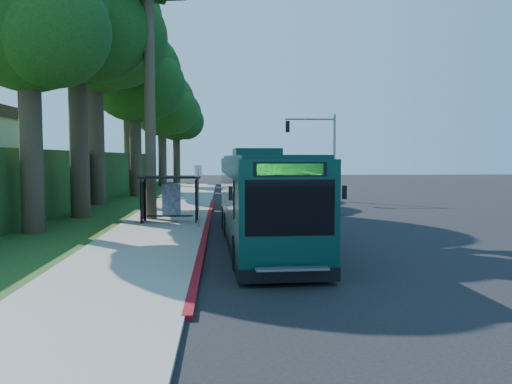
{
  "coord_description": "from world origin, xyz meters",
  "views": [
    {
      "loc": [
        -4.22,
        -29.69,
        3.56
      ],
      "look_at": [
        -2.14,
        1.0,
        1.41
      ],
      "focal_mm": 35.0,
      "sensor_mm": 36.0,
      "label": 1
    }
  ],
  "objects": [
    {
      "name": "tree_3",
      "position": [
        -13.88,
        23.98,
        11.98
      ],
      "size": [
        10.08,
        9.6,
        17.28
      ],
      "color": "#382B1E",
      "rests_on": "ground"
    },
    {
      "name": "traffic_signal_pole",
      "position": [
        3.78,
        10.0,
        4.42
      ],
      "size": [
        4.1,
        0.3,
        7.0
      ],
      "color": "gray",
      "rests_on": "ground"
    },
    {
      "name": "tree_1",
      "position": [
        -13.37,
        7.98,
        12.73
      ],
      "size": [
        10.5,
        10.0,
        18.26
      ],
      "color": "#382B1E",
      "rests_on": "ground"
    },
    {
      "name": "tree_6",
      "position": [
        -12.91,
        -6.01,
        9.71
      ],
      "size": [
        7.56,
        7.2,
        13.74
      ],
      "color": "#382B1E",
      "rests_on": "ground"
    },
    {
      "name": "white_bus",
      "position": [
        -2.6,
        1.11,
        1.61
      ],
      "size": [
        2.58,
        11.11,
        3.3
      ],
      "rotation": [
        0.0,
        0.0,
        0.02
      ],
      "color": "silver",
      "rests_on": "ground"
    },
    {
      "name": "stop_sign_pole",
      "position": [
        -5.4,
        -5.0,
        2.08
      ],
      "size": [
        0.35,
        0.06,
        3.17
      ],
      "color": "gray",
      "rests_on": "ground"
    },
    {
      "name": "bus_shelter",
      "position": [
        -7.26,
        -2.86,
        1.81
      ],
      "size": [
        3.2,
        1.51,
        2.55
      ],
      "color": "black",
      "rests_on": "ground"
    },
    {
      "name": "red_curb",
      "position": [
        -5.0,
        -4.0,
        0.07
      ],
      "size": [
        0.25,
        30.0,
        0.13
      ],
      "primitive_type": "cube",
      "color": "maroon",
      "rests_on": "ground"
    },
    {
      "name": "teal_bus",
      "position": [
        -2.63,
        -9.65,
        1.93
      ],
      "size": [
        3.3,
        13.33,
        3.95
      ],
      "rotation": [
        0.0,
        0.0,
        0.04
      ],
      "color": "#09312A",
      "rests_on": "ground"
    },
    {
      "name": "ground",
      "position": [
        0.0,
        0.0,
        0.0
      ],
      "size": [
        140.0,
        140.0,
        0.0
      ],
      "primitive_type": "plane",
      "color": "black",
      "rests_on": "ground"
    },
    {
      "name": "tree_4",
      "position": [
        -11.4,
        31.98,
        9.73
      ],
      "size": [
        8.4,
        8.0,
        14.14
      ],
      "color": "#382B1E",
      "rests_on": "ground"
    },
    {
      "name": "pickup",
      "position": [
        1.51,
        2.51,
        0.71
      ],
      "size": [
        3.76,
        5.6,
        1.43
      ],
      "primitive_type": "imported",
      "rotation": [
        0.0,
        0.0,
        0.3
      ],
      "color": "silver",
      "rests_on": "ground"
    },
    {
      "name": "sidewalk",
      "position": [
        -7.3,
        0.0,
        0.06
      ],
      "size": [
        4.5,
        70.0,
        0.12
      ],
      "primitive_type": "cube",
      "color": "gray",
      "rests_on": "ground"
    },
    {
      "name": "grass_verge",
      "position": [
        -13.0,
        5.0,
        0.03
      ],
      "size": [
        8.0,
        70.0,
        0.06
      ],
      "primitive_type": "cube",
      "color": "#234719",
      "rests_on": "ground"
    },
    {
      "name": "tree_2",
      "position": [
        -11.89,
        15.98,
        10.48
      ],
      "size": [
        8.82,
        8.4,
        15.12
      ],
      "color": "#382B1E",
      "rests_on": "ground"
    },
    {
      "name": "tree_0",
      "position": [
        -12.4,
        -0.02,
        11.2
      ],
      "size": [
        8.4,
        8.0,
        15.7
      ],
      "color": "#382B1E",
      "rests_on": "ground"
    },
    {
      "name": "tree_5",
      "position": [
        -10.41,
        39.99,
        8.96
      ],
      "size": [
        7.35,
        7.0,
        12.86
      ],
      "color": "#382B1E",
      "rests_on": "ground"
    }
  ]
}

